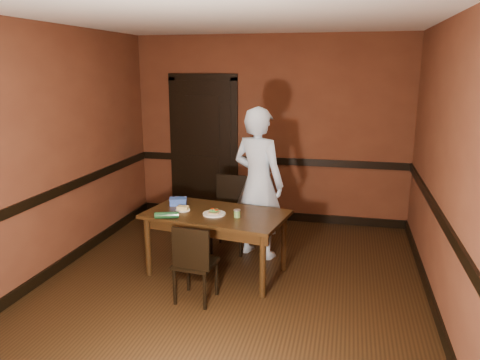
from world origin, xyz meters
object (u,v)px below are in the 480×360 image
at_px(food_tub, 178,201).
at_px(chair_far, 230,215).
at_px(person, 258,183).
at_px(sandwich_plate, 214,213).
at_px(dining_table, 216,243).
at_px(chair_near, 195,262).
at_px(sauce_jar, 237,213).
at_px(cheese_saucer, 183,209).

bearing_deg(food_tub, chair_far, 29.12).
bearing_deg(person, sandwich_plate, 84.81).
distance_m(dining_table, food_tub, 0.66).
xyz_separation_m(chair_near, sauce_jar, (0.29, 0.54, 0.35)).
distance_m(chair_near, sandwich_plate, 0.66).
bearing_deg(sandwich_plate, chair_near, -92.50).
distance_m(dining_table, chair_far, 0.70).
xyz_separation_m(chair_near, person, (0.37, 1.27, 0.51)).
distance_m(dining_table, sandwich_plate, 0.37).
bearing_deg(dining_table, food_tub, 169.58).
bearing_deg(person, chair_far, 11.40).
height_order(chair_near, food_tub, chair_near).
bearing_deg(cheese_saucer, chair_far, 62.75).
relative_size(chair_near, food_tub, 3.52).
bearing_deg(sauce_jar, food_tub, 159.55).
relative_size(dining_table, sauce_jar, 17.59).
xyz_separation_m(dining_table, food_tub, (-0.50, 0.18, 0.39)).
bearing_deg(chair_near, dining_table, -87.54).
bearing_deg(chair_far, cheese_saucer, -115.61).
height_order(dining_table, chair_near, chair_near).
height_order(chair_near, sandwich_plate, chair_near).
bearing_deg(food_tub, chair_near, -77.41).
relative_size(dining_table, sandwich_plate, 6.10).
bearing_deg(cheese_saucer, sauce_jar, -8.82).
bearing_deg(chair_near, food_tub, -55.15).
bearing_deg(chair_far, sandwich_plate, -86.64).
bearing_deg(dining_table, chair_near, -82.92).
bearing_deg(person, cheese_saucer, 62.27).
distance_m(chair_far, sandwich_plate, 0.80).
height_order(chair_near, person, person).
distance_m(person, sauce_jar, 0.74).
distance_m(dining_table, person, 0.90).
height_order(chair_far, sauce_jar, chair_far).
xyz_separation_m(chair_far, cheese_saucer, (-0.35, -0.69, 0.26)).
relative_size(chair_far, chair_near, 1.16).
bearing_deg(person, dining_table, 82.59).
xyz_separation_m(cheese_saucer, food_tub, (-0.12, 0.19, 0.02)).
bearing_deg(food_tub, person, 9.98).
relative_size(chair_far, cheese_saucer, 5.84).
relative_size(dining_table, cheese_saucer, 9.48).
distance_m(sandwich_plate, cheese_saucer, 0.38).
height_order(sauce_jar, food_tub, sauce_jar).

